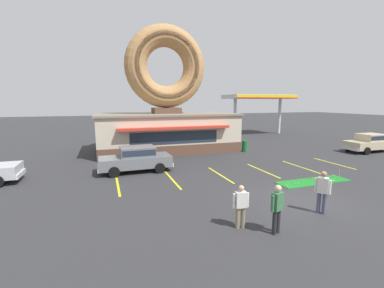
{
  "coord_description": "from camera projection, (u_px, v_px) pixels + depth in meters",
  "views": [
    {
      "loc": [
        -8.24,
        -8.7,
        4.39
      ],
      "look_at": [
        -3.53,
        5.0,
        2.0
      ],
      "focal_mm": 24.0,
      "sensor_mm": 36.0,
      "label": 1
    }
  ],
  "objects": [
    {
      "name": "ground_plane",
      "position": [
        303.0,
        201.0,
        11.48
      ],
      "size": [
        160.0,
        160.0,
        0.0
      ],
      "primitive_type": "plane",
      "color": "#2D2D30"
    },
    {
      "name": "donut_shop_building",
      "position": [
        166.0,
        109.0,
        22.96
      ],
      "size": [
        12.3,
        6.75,
        10.96
      ],
      "color": "brown",
      "rests_on": "ground"
    },
    {
      "name": "putting_mat",
      "position": [
        313.0,
        181.0,
        14.26
      ],
      "size": [
        4.31,
        1.16,
        0.03
      ],
      "primitive_type": "cube",
      "color": "#197523",
      "rests_on": "ground"
    },
    {
      "name": "mini_donut_near_left",
      "position": [
        325.0,
        177.0,
        14.88
      ],
      "size": [
        0.13,
        0.13,
        0.04
      ],
      "primitive_type": "torus",
      "color": "brown",
      "rests_on": "putting_mat"
    },
    {
      "name": "mini_donut_near_right",
      "position": [
        333.0,
        180.0,
        14.35
      ],
      "size": [
        0.13,
        0.13,
        0.04
      ],
      "primitive_type": "torus",
      "color": "#E5C666",
      "rests_on": "putting_mat"
    },
    {
      "name": "mini_donut_mid_left",
      "position": [
        294.0,
        184.0,
        13.77
      ],
      "size": [
        0.13,
        0.13,
        0.04
      ],
      "primitive_type": "torus",
      "color": "#A5724C",
      "rests_on": "putting_mat"
    },
    {
      "name": "mini_donut_mid_centre",
      "position": [
        287.0,
        186.0,
        13.44
      ],
      "size": [
        0.13,
        0.13,
        0.04
      ],
      "primitive_type": "torus",
      "color": "#A5724C",
      "rests_on": "putting_mat"
    },
    {
      "name": "mini_donut_mid_right",
      "position": [
        311.0,
        178.0,
        14.74
      ],
      "size": [
        0.13,
        0.13,
        0.04
      ],
      "primitive_type": "torus",
      "color": "brown",
      "rests_on": "putting_mat"
    },
    {
      "name": "mini_donut_far_left",
      "position": [
        333.0,
        176.0,
        15.24
      ],
      "size": [
        0.13,
        0.13,
        0.04
      ],
      "primitive_type": "torus",
      "color": "#D8667F",
      "rests_on": "putting_mat"
    },
    {
      "name": "mini_donut_far_centre",
      "position": [
        326.0,
        179.0,
        14.57
      ],
      "size": [
        0.13,
        0.13,
        0.04
      ],
      "primitive_type": "torus",
      "color": "#A5724C",
      "rests_on": "putting_mat"
    },
    {
      "name": "mini_donut_far_right",
      "position": [
        323.0,
        182.0,
        14.12
      ],
      "size": [
        0.13,
        0.13,
        0.04
      ],
      "primitive_type": "torus",
      "color": "brown",
      "rests_on": "putting_mat"
    },
    {
      "name": "golf_ball",
      "position": [
        298.0,
        184.0,
        13.77
      ],
      "size": [
        0.04,
        0.04,
        0.04
      ],
      "primitive_type": "sphere",
      "color": "white",
      "rests_on": "putting_mat"
    },
    {
      "name": "putting_flag_pin",
      "position": [
        340.0,
        171.0,
        14.83
      ],
      "size": [
        0.13,
        0.01,
        0.55
      ],
      "color": "silver",
      "rests_on": "putting_mat"
    },
    {
      "name": "car_grey",
      "position": [
        136.0,
        158.0,
        16.22
      ],
      "size": [
        4.59,
        2.04,
        1.6
      ],
      "color": "slate",
      "rests_on": "ground"
    },
    {
      "name": "car_champagne",
      "position": [
        369.0,
        142.0,
        22.67
      ],
      "size": [
        4.57,
        1.99,
        1.6
      ],
      "color": "#BCAD89",
      "rests_on": "ground"
    },
    {
      "name": "pedestrian_blue_sweater_man",
      "position": [
        323.0,
        190.0,
        10.07
      ],
      "size": [
        0.42,
        0.49,
        1.72
      ],
      "color": "#474C66",
      "rests_on": "ground"
    },
    {
      "name": "pedestrian_hooded_kid",
      "position": [
        241.0,
        205.0,
        8.91
      ],
      "size": [
        0.59,
        0.29,
        1.56
      ],
      "color": "#7F7056",
      "rests_on": "ground"
    },
    {
      "name": "pedestrian_leather_jacket_man",
      "position": [
        277.0,
        207.0,
        8.51
      ],
      "size": [
        0.57,
        0.35,
        1.7
      ],
      "color": "#232328",
      "rests_on": "ground"
    },
    {
      "name": "trash_bin",
      "position": [
        245.0,
        146.0,
        22.84
      ],
      "size": [
        0.57,
        0.57,
        0.97
      ],
      "color": "#1E662D",
      "rests_on": "ground"
    },
    {
      "name": "gas_station_canopy",
      "position": [
        259.0,
        98.0,
        34.32
      ],
      "size": [
        9.0,
        4.46,
        5.3
      ],
      "color": "silver",
      "rests_on": "ground"
    },
    {
      "name": "parking_stripe_far_left",
      "position": [
        118.0,
        185.0,
        13.67
      ],
      "size": [
        0.12,
        3.6,
        0.01
      ],
      "primitive_type": "cube",
      "color": "yellow",
      "rests_on": "ground"
    },
    {
      "name": "parking_stripe_left",
      "position": [
        172.0,
        180.0,
        14.63
      ],
      "size": [
        0.12,
        3.6,
        0.01
      ],
      "primitive_type": "cube",
      "color": "yellow",
      "rests_on": "ground"
    },
    {
      "name": "parking_stripe_mid_left",
      "position": [
        220.0,
        175.0,
        15.59
      ],
      "size": [
        0.12,
        3.6,
        0.01
      ],
      "primitive_type": "cube",
      "color": "yellow",
      "rests_on": "ground"
    },
    {
      "name": "parking_stripe_centre",
      "position": [
        262.0,
        171.0,
        16.56
      ],
      "size": [
        0.12,
        3.6,
        0.01
      ],
      "primitive_type": "cube",
      "color": "yellow",
      "rests_on": "ground"
    },
    {
      "name": "parking_stripe_mid_right",
      "position": [
        300.0,
        167.0,
        17.52
      ],
      "size": [
        0.12,
        3.6,
        0.01
      ],
      "primitive_type": "cube",
      "color": "yellow",
      "rests_on": "ground"
    },
    {
      "name": "parking_stripe_right",
      "position": [
        334.0,
        163.0,
        18.48
      ],
      "size": [
        0.12,
        3.6,
        0.01
      ],
      "primitive_type": "cube",
      "color": "yellow",
      "rests_on": "ground"
    }
  ]
}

